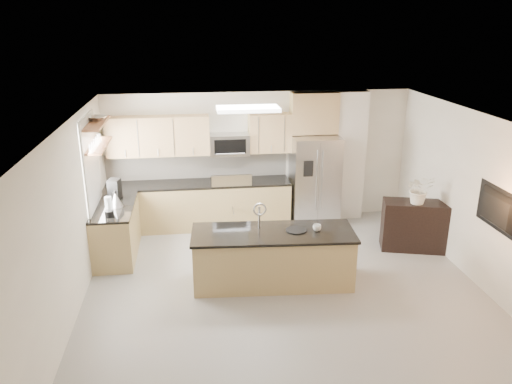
{
  "coord_description": "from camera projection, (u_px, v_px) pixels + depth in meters",
  "views": [
    {
      "loc": [
        -1.3,
        -6.31,
        3.93
      ],
      "look_at": [
        -0.31,
        1.3,
        1.25
      ],
      "focal_mm": 35.0,
      "sensor_mm": 36.0,
      "label": 1
    }
  ],
  "objects": [
    {
      "name": "back_counter",
      "position": [
        199.0,
        204.0,
        9.8
      ],
      "size": [
        3.55,
        0.66,
        1.44
      ],
      "color": "tan",
      "rests_on": "floor"
    },
    {
      "name": "shelf_lower",
      "position": [
        98.0,
        145.0,
        8.19
      ],
      "size": [
        0.3,
        1.2,
        0.04
      ],
      "primitive_type": "cube",
      "color": "#905839",
      "rests_on": "wall_left"
    },
    {
      "name": "credenza",
      "position": [
        414.0,
        226.0,
        8.85
      ],
      "size": [
        1.2,
        0.74,
        0.89
      ],
      "primitive_type": "cube",
      "rotation": [
        0.0,
        0.0,
        -0.26
      ],
      "color": "black",
      "rests_on": "floor"
    },
    {
      "name": "wall_left",
      "position": [
        67.0,
        229.0,
        6.57
      ],
      "size": [
        0.02,
        6.5,
        2.6
      ],
      "primitive_type": "cube",
      "color": "white",
      "rests_on": "floor"
    },
    {
      "name": "refrigerator",
      "position": [
        314.0,
        180.0,
        9.89
      ],
      "size": [
        0.92,
        0.78,
        1.78
      ],
      "color": "#ACACAF",
      "rests_on": "floor"
    },
    {
      "name": "ceiling",
      "position": [
        292.0,
        126.0,
        6.5
      ],
      "size": [
        6.0,
        6.5,
        0.02
      ],
      "primitive_type": "cube",
      "color": "white",
      "rests_on": "wall_back"
    },
    {
      "name": "shelf_upper",
      "position": [
        96.0,
        123.0,
        8.07
      ],
      "size": [
        0.3,
        1.2,
        0.04
      ],
      "primitive_type": "cube",
      "color": "#905839",
      "rests_on": "wall_left"
    },
    {
      "name": "flower_vase",
      "position": [
        420.0,
        182.0,
        8.52
      ],
      "size": [
        0.71,
        0.62,
        0.77
      ],
      "primitive_type": "imported",
      "rotation": [
        0.0,
        0.0,
        -0.02
      ],
      "color": "white",
      "rests_on": "credenza"
    },
    {
      "name": "floor",
      "position": [
        288.0,
        300.0,
        7.36
      ],
      "size": [
        6.5,
        6.5,
        0.0
      ],
      "primitive_type": "plane",
      "color": "gray",
      "rests_on": "ground"
    },
    {
      "name": "ceiling_fixture",
      "position": [
        248.0,
        109.0,
        7.96
      ],
      "size": [
        1.0,
        0.5,
        0.06
      ],
      "primitive_type": "cube",
      "color": "white",
      "rests_on": "ceiling"
    },
    {
      "name": "coffee_maker",
      "position": [
        115.0,
        190.0,
        8.74
      ],
      "size": [
        0.23,
        0.26,
        0.35
      ],
      "color": "black",
      "rests_on": "left_counter"
    },
    {
      "name": "upper_cabinets",
      "position": [
        192.0,
        135.0,
        9.49
      ],
      "size": [
        3.5,
        0.33,
        0.75
      ],
      "color": "tan",
      "rests_on": "wall_back"
    },
    {
      "name": "partition_column",
      "position": [
        349.0,
        156.0,
        10.06
      ],
      "size": [
        0.6,
        0.3,
        2.6
      ],
      "primitive_type": "cube",
      "color": "white",
      "rests_on": "floor"
    },
    {
      "name": "television",
      "position": [
        494.0,
        210.0,
        7.08
      ],
      "size": [
        0.14,
        1.08,
        0.62
      ],
      "primitive_type": "imported",
      "rotation": [
        0.0,
        0.0,
        1.57
      ],
      "color": "black",
      "rests_on": "wall_right"
    },
    {
      "name": "wall_right",
      "position": [
        491.0,
        208.0,
        7.3
      ],
      "size": [
        0.02,
        6.5,
        2.6
      ],
      "primitive_type": "cube",
      "color": "white",
      "rests_on": "floor"
    },
    {
      "name": "left_counter",
      "position": [
        116.0,
        230.0,
        8.61
      ],
      "size": [
        0.66,
        1.5,
        0.92
      ],
      "color": "tan",
      "rests_on": "floor"
    },
    {
      "name": "range",
      "position": [
        231.0,
        203.0,
        9.86
      ],
      "size": [
        0.76,
        0.64,
        1.14
      ],
      "color": "black",
      "rests_on": "floor"
    },
    {
      "name": "platter",
      "position": [
        296.0,
        230.0,
        7.62
      ],
      "size": [
        0.33,
        0.33,
        0.02
      ],
      "primitive_type": "cylinder",
      "rotation": [
        0.0,
        0.0,
        -0.04
      ],
      "color": "black",
      "rests_on": "island"
    },
    {
      "name": "island",
      "position": [
        273.0,
        257.0,
        7.72
      ],
      "size": [
        2.53,
        1.06,
        1.28
      ],
      "rotation": [
        0.0,
        0.0,
        -0.07
      ],
      "color": "tan",
      "rests_on": "floor"
    },
    {
      "name": "cup",
      "position": [
        317.0,
        228.0,
        7.59
      ],
      "size": [
        0.16,
        0.16,
        0.1
      ],
      "primitive_type": "imported",
      "rotation": [
        0.0,
        0.0,
        0.3
      ],
      "color": "silver",
      "rests_on": "island"
    },
    {
      "name": "wall_back",
      "position": [
        259.0,
        157.0,
        9.97
      ],
      "size": [
        6.0,
        0.02,
        2.6
      ],
      "primitive_type": "cube",
      "color": "white",
      "rests_on": "floor"
    },
    {
      "name": "window",
      "position": [
        91.0,
        165.0,
        8.18
      ],
      "size": [
        0.04,
        1.15,
        1.65
      ],
      "color": "white",
      "rests_on": "wall_left"
    },
    {
      "name": "kettle",
      "position": [
        116.0,
        200.0,
        8.38
      ],
      "size": [
        0.23,
        0.23,
        0.28
      ],
      "color": "#ACACAF",
      "rests_on": "left_counter"
    },
    {
      "name": "wall_front",
      "position": [
        371.0,
        375.0,
        3.89
      ],
      "size": [
        6.0,
        0.02,
        2.6
      ],
      "primitive_type": "cube",
      "color": "white",
      "rests_on": "floor"
    },
    {
      "name": "bowl",
      "position": [
        96.0,
        118.0,
        8.16
      ],
      "size": [
        0.53,
        0.53,
        0.1
      ],
      "primitive_type": "imported",
      "rotation": [
        0.0,
        0.0,
        -0.39
      ],
      "color": "#ACACAF",
      "rests_on": "shelf_upper"
    },
    {
      "name": "blender",
      "position": [
        109.0,
        208.0,
        7.96
      ],
      "size": [
        0.14,
        0.14,
        0.33
      ],
      "color": "black",
      "rests_on": "left_counter"
    },
    {
      "name": "microwave",
      "position": [
        229.0,
        144.0,
        9.6
      ],
      "size": [
        0.76,
        0.4,
        0.4
      ],
      "color": "#ACACAF",
      "rests_on": "upper_cabinets"
    }
  ]
}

